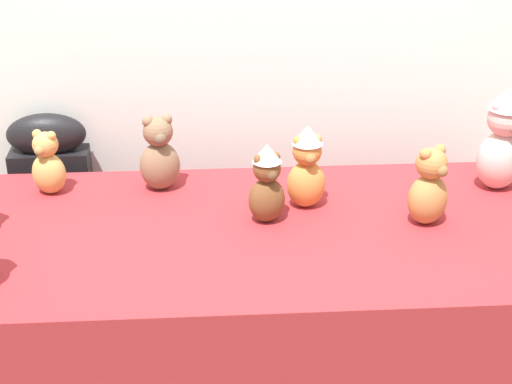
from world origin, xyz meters
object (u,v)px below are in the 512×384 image
at_px(teddy_bear_blush, 503,140).
at_px(teddy_bear_caramel, 429,188).
at_px(teddy_bear_chestnut, 267,184).
at_px(display_table, 256,332).
at_px(teddy_bear_ginger, 307,168).
at_px(teddy_bear_mocha, 159,155).
at_px(instrument_case, 59,228).
at_px(teddy_bear_honey, 48,164).

height_order(teddy_bear_blush, teddy_bear_caramel, teddy_bear_blush).
bearing_deg(teddy_bear_chestnut, teddy_bear_blush, -6.97).
height_order(display_table, teddy_bear_chestnut, teddy_bear_chestnut).
height_order(teddy_bear_chestnut, teddy_bear_ginger, teddy_bear_ginger).
height_order(display_table, teddy_bear_caramel, teddy_bear_caramel).
distance_m(teddy_bear_blush, teddy_bear_mocha, 1.11).
xyz_separation_m(instrument_case, teddy_bear_ginger, (0.88, -0.43, 0.42)).
bearing_deg(instrument_case, display_table, -40.91).
xyz_separation_m(display_table, teddy_bear_caramel, (0.51, 0.00, 0.49)).
bearing_deg(instrument_case, teddy_bear_caramel, -26.95).
distance_m(teddy_bear_honey, teddy_bear_mocha, 0.36).
height_order(teddy_bear_caramel, teddy_bear_honey, teddy_bear_caramel).
relative_size(teddy_bear_chestnut, teddy_bear_ginger, 0.92).
distance_m(teddy_bear_chestnut, teddy_bear_caramel, 0.48).
bearing_deg(teddy_bear_ginger, teddy_bear_honey, 161.64).
distance_m(display_table, instrument_case, 0.92).
xyz_separation_m(teddy_bear_chestnut, teddy_bear_caramel, (0.48, -0.04, -0.01)).
height_order(teddy_bear_chestnut, teddy_bear_caramel, teddy_bear_chestnut).
xyz_separation_m(teddy_bear_honey, teddy_bear_ginger, (0.82, -0.15, 0.03)).
bearing_deg(teddy_bear_honey, instrument_case, 122.23).
relative_size(teddy_bear_caramel, teddy_bear_mocha, 0.97).
bearing_deg(instrument_case, teddy_bear_mocha, -35.74).
relative_size(instrument_case, teddy_bear_mocha, 3.61).
bearing_deg(display_table, instrument_case, 141.26).
relative_size(display_table, teddy_bear_chestnut, 7.71).
bearing_deg(teddy_bear_blush, teddy_bear_caramel, -162.67).
relative_size(display_table, teddy_bear_caramel, 7.75).
distance_m(display_table, teddy_bear_honey, 0.86).
distance_m(teddy_bear_chestnut, teddy_bear_mocha, 0.41).
distance_m(display_table, teddy_bear_blush, 1.01).
relative_size(teddy_bear_honey, teddy_bear_mocha, 0.84).
height_order(instrument_case, teddy_bear_blush, teddy_bear_blush).
distance_m(instrument_case, teddy_bear_ginger, 1.06).
xyz_separation_m(instrument_case, teddy_bear_honey, (0.06, -0.28, 0.39)).
height_order(teddy_bear_mocha, teddy_bear_ginger, teddy_bear_ginger).
distance_m(teddy_bear_caramel, teddy_bear_ginger, 0.37).
relative_size(display_table, instrument_case, 2.08).
bearing_deg(display_table, teddy_bear_blush, 15.91).
bearing_deg(teddy_bear_ginger, instrument_case, 145.63).
bearing_deg(teddy_bear_mocha, teddy_bear_ginger, -31.54).
bearing_deg(teddy_bear_caramel, display_table, 150.11).
height_order(instrument_case, teddy_bear_mocha, teddy_bear_mocha).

